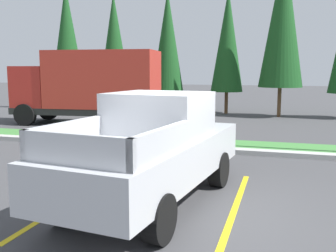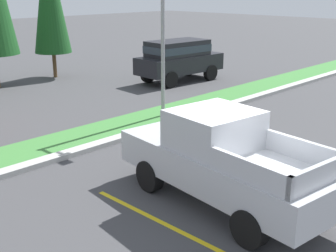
{
  "view_description": "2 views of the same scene",
  "coord_description": "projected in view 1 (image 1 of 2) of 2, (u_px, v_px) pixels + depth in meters",
  "views": [
    {
      "loc": [
        1.78,
        -6.75,
        2.53
      ],
      "look_at": [
        -0.81,
        1.98,
        1.21
      ],
      "focal_mm": 41.63,
      "sensor_mm": 36.0,
      "label": 1
    },
    {
      "loc": [
        -7.89,
        -5.38,
        4.66
      ],
      "look_at": [
        0.22,
        2.46,
        1.13
      ],
      "focal_mm": 47.64,
      "sensor_mm": 36.0,
      "label": 2
    }
  ],
  "objects": [
    {
      "name": "grass_median",
      "position": [
        226.0,
        145.0,
        13.06
      ],
      "size": [
        56.0,
        1.8,
        0.06
      ],
      "primitive_type": "cube",
      "color": "#42843D",
      "rests_on": "ground"
    },
    {
      "name": "cypress_tree_rightmost",
      "position": [
        283.0,
        17.0,
        20.48
      ],
      "size": [
        2.33,
        2.33,
        8.96
      ],
      "color": "brown",
      "rests_on": "ground"
    },
    {
      "name": "curb_strip",
      "position": [
        221.0,
        150.0,
        12.01
      ],
      "size": [
        56.0,
        0.4,
        0.15
      ],
      "primitive_type": "cube",
      "color": "#B2B2AD",
      "rests_on": "ground"
    },
    {
      "name": "cypress_tree_right_inner",
      "position": [
        228.0,
        41.0,
        22.27
      ],
      "size": [
        1.85,
        1.85,
        7.12
      ],
      "color": "brown",
      "rests_on": "ground"
    },
    {
      "name": "cargo_truck_distant",
      "position": [
        90.0,
        85.0,
        18.17
      ],
      "size": [
        7.0,
        3.09,
        3.4
      ],
      "color": "black",
      "rests_on": "ground"
    },
    {
      "name": "cypress_tree_left_inner",
      "position": [
        114.0,
        42.0,
        23.3
      ],
      "size": [
        1.84,
        1.84,
        7.09
      ],
      "color": "brown",
      "rests_on": "ground"
    },
    {
      "name": "parking_line_near",
      "position": [
        81.0,
        195.0,
        7.91
      ],
      "size": [
        0.12,
        4.8,
        0.01
      ],
      "primitive_type": "cube",
      "color": "yellow",
      "rests_on": "ground"
    },
    {
      "name": "ground_plane",
      "position": [
        179.0,
        206.0,
        7.27
      ],
      "size": [
        120.0,
        120.0,
        0.0
      ],
      "primitive_type": "plane",
      "color": "#424244"
    },
    {
      "name": "cypress_tree_center",
      "position": [
        168.0,
        41.0,
        23.05
      ],
      "size": [
        1.87,
        1.87,
        7.21
      ],
      "color": "brown",
      "rests_on": "ground"
    },
    {
      "name": "pickup_truck_main",
      "position": [
        154.0,
        149.0,
        7.37
      ],
      "size": [
        2.53,
        5.42,
        2.1
      ],
      "color": "black",
      "rests_on": "ground"
    },
    {
      "name": "cypress_tree_leftmost",
      "position": [
        67.0,
        36.0,
        24.95
      ],
      "size": [
        2.07,
        2.07,
        7.95
      ],
      "color": "brown",
      "rests_on": "ground"
    },
    {
      "name": "parking_line_far",
      "position": [
        234.0,
        211.0,
        7.04
      ],
      "size": [
        0.12,
        4.8,
        0.01
      ],
      "primitive_type": "cube",
      "color": "yellow",
      "rests_on": "ground"
    }
  ]
}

